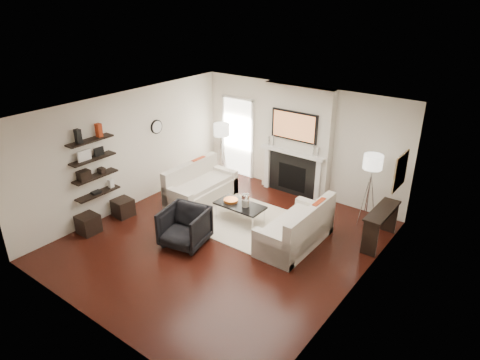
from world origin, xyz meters
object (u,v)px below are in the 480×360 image
Objects in this scene: lamp_left_shade at (222,130)px; coffee_table at (240,205)px; loveseat_left_base at (202,193)px; armchair at (185,225)px; lamp_right_shade at (373,162)px; ottoman_near at (123,208)px; loveseat_right_base at (294,235)px.

coffee_table is at bearing -40.70° from lamp_left_shade.
loveseat_left_base is 2.10× the size of armchair.
lamp_left_shade reaches higher than loveseat_left_base.
lamp_right_shade reaches higher than coffee_table.
loveseat_right_base is at bearing 19.47° from ottoman_near.
coffee_table is at bearing -9.93° from loveseat_left_base.
ottoman_near is (-2.28, -1.37, -0.20)m from coffee_table.
loveseat_left_base is 1.00× the size of loveseat_right_base.
lamp_left_shade is at bearing 103.36° from armchair.
loveseat_right_base is 3.64m from lamp_left_shade.
coffee_table is 2.42m from lamp_left_shade.
lamp_right_shade is at bearing 63.77° from loveseat_right_base.
coffee_table is at bearing 31.11° from ottoman_near.
loveseat_right_base is 3.92m from ottoman_near.
loveseat_right_base is at bearing -6.22° from loveseat_left_base.
lamp_left_shade is at bearing 77.51° from ottoman_near.
lamp_left_shade is 1.00× the size of ottoman_near.
armchair is 3.27m from lamp_left_shade.
lamp_left_shade is at bearing 105.28° from loveseat_left_base.
loveseat_left_base is 4.50× the size of ottoman_near.
loveseat_left_base and loveseat_right_base have the same top height.
lamp_right_shade is (3.57, 1.37, 1.24)m from loveseat_left_base.
lamp_right_shade is (0.82, 1.67, 1.24)m from loveseat_right_base.
ottoman_near is (-3.70, -1.31, -0.01)m from loveseat_right_base.
coffee_table is 2.95m from lamp_right_shade.
lamp_left_shade is (-1.33, 2.81, 1.02)m from armchair.
coffee_table is 2.75× the size of lamp_right_shade.
coffee_table is at bearing 177.31° from loveseat_right_base.
loveseat_left_base is at bearing -74.72° from lamp_left_shade.
loveseat_left_base is 4.50× the size of lamp_left_shade.
loveseat_left_base is at bearing 59.52° from ottoman_near.
loveseat_left_base is 1.75m from lamp_left_shade.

